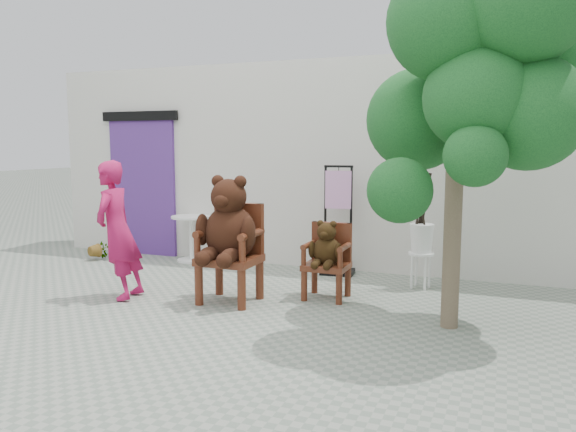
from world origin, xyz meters
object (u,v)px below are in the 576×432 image
(chair_small, at_px, (327,252))
(display_stand, at_px, (338,233))
(cafe_table, at_px, (191,233))
(person, at_px, (118,231))
(stool_bucket, at_px, (422,238))
(chair_big, at_px, (229,232))
(tree, at_px, (483,69))

(chair_small, relative_size, display_stand, 0.61)
(cafe_table, height_order, display_stand, display_stand)
(person, height_order, stool_bucket, person)
(chair_big, xyz_separation_m, tree, (2.65, -0.06, 1.67))
(chair_small, distance_m, person, 2.45)
(chair_big, distance_m, cafe_table, 2.45)
(tree, bearing_deg, display_stand, 135.72)
(stool_bucket, xyz_separation_m, tree, (0.70, -1.48, 1.84))
(chair_big, distance_m, tree, 3.14)
(stool_bucket, bearing_deg, cafe_table, 173.63)
(display_stand, bearing_deg, chair_small, -85.19)
(chair_small, bearing_deg, display_stand, 100.58)
(chair_big, bearing_deg, person, -165.58)
(display_stand, xyz_separation_m, tree, (1.90, -1.85, 1.90))
(chair_big, bearing_deg, chair_small, 29.06)
(chair_small, distance_m, tree, 2.62)
(chair_small, distance_m, stool_bucket, 1.30)
(display_stand, bearing_deg, chair_big, -118.72)
(person, bearing_deg, display_stand, 127.81)
(tree, bearing_deg, chair_big, 178.75)
(cafe_table, bearing_deg, stool_bucket, -6.37)
(person, distance_m, cafe_table, 2.20)
(stool_bucket, relative_size, tree, 0.40)
(chair_small, bearing_deg, chair_big, -150.94)
(display_stand, distance_m, tree, 3.26)
(chair_small, height_order, tree, tree)
(chair_big, height_order, person, person)
(cafe_table, relative_size, tree, 0.20)
(chair_small, bearing_deg, stool_bucket, 42.10)
(person, relative_size, tree, 0.45)
(person, distance_m, tree, 4.29)
(chair_big, distance_m, person, 1.33)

